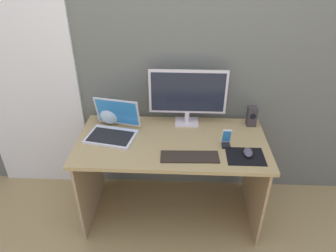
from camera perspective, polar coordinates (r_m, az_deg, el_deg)
ground_plane at (r=2.67m, az=0.62°, el=-15.48°), size 8.00×8.00×0.00m
wall_back at (r=2.32m, az=1.17°, el=13.93°), size 6.00×0.04×2.50m
door_left at (r=2.67m, az=-24.88°, el=7.87°), size 0.82×0.02×2.02m
desk at (r=2.29m, az=0.70°, el=-5.78°), size 1.36×0.67×0.71m
monitor at (r=2.30m, az=3.68°, el=5.81°), size 0.58×0.14×0.44m
speaker_right at (r=2.43m, az=15.26°, el=1.78°), size 0.07×0.08×0.15m
laptop at (r=2.28m, az=-10.12°, el=-0.41°), size 0.39×0.36×0.25m
fishbowl at (r=2.42m, az=-10.53°, el=2.40°), size 0.17×0.17×0.17m
keyboard_external at (r=2.04m, az=4.04°, el=-5.71°), size 0.39×0.14×0.01m
mousepad at (r=2.11m, az=14.14°, el=-5.48°), size 0.25×0.20×0.00m
mouse at (r=2.12m, az=14.62°, el=-4.75°), size 0.07×0.10×0.04m
phone_in_dock at (r=2.15m, az=10.74°, el=-2.64°), size 0.06×0.06×0.14m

